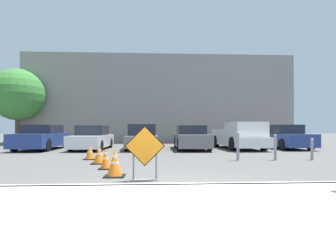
{
  "coord_description": "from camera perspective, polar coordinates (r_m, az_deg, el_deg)",
  "views": [
    {
      "loc": [
        -0.33,
        -5.25,
        1.25
      ],
      "look_at": [
        0.5,
        10.96,
        1.4
      ],
      "focal_mm": 28.0,
      "sensor_mm": 36.0,
      "label": 1
    }
  ],
  "objects": [
    {
      "name": "parked_car_nearest",
      "position": [
        17.25,
        -25.65,
        -2.33
      ],
      "size": [
        1.95,
        4.61,
        1.46
      ],
      "rotation": [
        0.0,
        0.0,
        3.14
      ],
      "color": "navy",
      "rests_on": "ground_plane"
    },
    {
      "name": "road_closed_sign",
      "position": [
        6.32,
        -5.07,
        -5.5
      ],
      "size": [
        0.96,
        0.2,
        1.31
      ],
      "color": "black",
      "rests_on": "ground_plane"
    },
    {
      "name": "bollard_third",
      "position": [
        11.84,
        28.86,
        -4.29
      ],
      "size": [
        0.12,
        0.12,
        0.87
      ],
      "color": "gray",
      "rests_on": "ground_plane"
    },
    {
      "name": "bollard_second",
      "position": [
        11.13,
        22.31,
        -4.16
      ],
      "size": [
        0.12,
        0.12,
        1.02
      ],
      "color": "gray",
      "rests_on": "ground_plane"
    },
    {
      "name": "traffic_cone_second",
      "position": [
        8.34,
        -13.44,
        -6.95
      ],
      "size": [
        0.39,
        0.39,
        0.66
      ],
      "color": "black",
      "rests_on": "ground_plane"
    },
    {
      "name": "sidewalk_strip",
      "position": [
        3.95,
        2.05,
        -17.96
      ],
      "size": [
        31.07,
        3.0,
        0.14
      ],
      "color": "beige",
      "rests_on": "ground_plane"
    },
    {
      "name": "bollard_nearest",
      "position": [
        10.58,
        14.97,
        -4.14
      ],
      "size": [
        0.12,
        0.12,
        1.11
      ],
      "color": "gray",
      "rests_on": "ground_plane"
    },
    {
      "name": "parked_car_third",
      "position": [
        15.98,
        -5.66,
        -2.55
      ],
      "size": [
        1.96,
        4.71,
        1.5
      ],
      "rotation": [
        0.0,
        0.0,
        3.17
      ],
      "color": "slate",
      "rests_on": "ground_plane"
    },
    {
      "name": "building_facade_backdrop",
      "position": [
        24.79,
        -1.8,
        5.41
      ],
      "size": [
        23.25,
        5.0,
        7.63
      ],
      "color": "gray",
      "rests_on": "ground_plane"
    },
    {
      "name": "parked_car_second",
      "position": [
        16.26,
        -16.13,
        -2.61
      ],
      "size": [
        1.88,
        4.5,
        1.42
      ],
      "rotation": [
        0.0,
        0.0,
        3.12
      ],
      "color": "silver",
      "rests_on": "ground_plane"
    },
    {
      "name": "traffic_cone_nearest",
      "position": [
        7.01,
        -11.53,
        -7.95
      ],
      "size": [
        0.53,
        0.53,
        0.71
      ],
      "color": "black",
      "rests_on": "ground_plane"
    },
    {
      "name": "traffic_cone_third",
      "position": [
        9.65,
        -14.75,
        -6.03
      ],
      "size": [
        0.53,
        0.53,
        0.67
      ],
      "color": "black",
      "rests_on": "ground_plane"
    },
    {
      "name": "pickup_truck",
      "position": [
        16.42,
        15.39,
        -2.32
      ],
      "size": [
        2.28,
        5.35,
        1.62
      ],
      "rotation": [
        0.0,
        0.0,
        3.21
      ],
      "color": "silver",
      "rests_on": "ground_plane"
    },
    {
      "name": "parked_car_fourth",
      "position": [
        15.74,
        5.07,
        -2.63
      ],
      "size": [
        1.92,
        4.49,
        1.43
      ],
      "rotation": [
        0.0,
        0.0,
        3.13
      ],
      "color": "slate",
      "rests_on": "ground_plane"
    },
    {
      "name": "traffic_cone_fourth",
      "position": [
        11.05,
        -16.63,
        -5.49
      ],
      "size": [
        0.48,
        0.48,
        0.6
      ],
      "color": "black",
      "rests_on": "ground_plane"
    },
    {
      "name": "ground_plane",
      "position": [
        15.31,
        -1.69,
        -5.21
      ],
      "size": [
        96.0,
        96.0,
        0.0
      ],
      "primitive_type": "plane",
      "color": "#565451"
    },
    {
      "name": "street_tree_behind_lot",
      "position": [
        24.01,
        -29.94,
        5.93
      ],
      "size": [
        4.08,
        4.08,
        5.97
      ],
      "color": "#513823",
      "rests_on": "ground_plane"
    },
    {
      "name": "curb_lip",
      "position": [
        5.4,
        0.64,
        -13.19
      ],
      "size": [
        31.07,
        0.2,
        0.14
      ],
      "color": "beige",
      "rests_on": "ground_plane"
    },
    {
      "name": "parked_car_fifth",
      "position": [
        17.86,
        24.01,
        -2.29
      ],
      "size": [
        1.98,
        4.32,
        1.48
      ],
      "rotation": [
        0.0,
        0.0,
        3.18
      ],
      "color": "navy",
      "rests_on": "ground_plane"
    }
  ]
}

